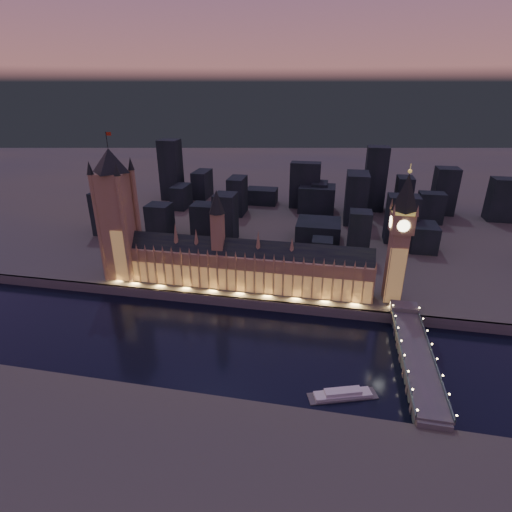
% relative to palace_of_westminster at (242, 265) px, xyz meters
% --- Properties ---
extents(ground_plane, '(2000.00, 2000.00, 0.00)m').
position_rel_palace_of_westminster_xyz_m(ground_plane, '(7.52, -61.74, -26.37)').
color(ground_plane, black).
rests_on(ground_plane, ground).
extents(north_bank, '(2000.00, 960.00, 8.00)m').
position_rel_palace_of_westminster_xyz_m(north_bank, '(7.52, 458.26, -22.37)').
color(north_bank, '#3C4644').
rests_on(north_bank, ground).
extents(embankment_wall, '(2000.00, 2.50, 8.00)m').
position_rel_palace_of_westminster_xyz_m(embankment_wall, '(7.52, -20.74, -22.37)').
color(embankment_wall, '#4B554D').
rests_on(embankment_wall, ground).
extents(palace_of_westminster, '(202.00, 21.76, 78.00)m').
position_rel_palace_of_westminster_xyz_m(palace_of_westminster, '(0.00, 0.00, 0.00)').
color(palace_of_westminster, '#9A7849').
rests_on(palace_of_westminster, north_bank).
extents(victoria_tower, '(31.68, 31.68, 117.90)m').
position_rel_palace_of_westminster_xyz_m(victoria_tower, '(-102.48, 0.18, 40.07)').
color(victoria_tower, '#9A7849').
rests_on(victoria_tower, north_bank).
extents(elizabeth_tower, '(18.00, 18.00, 102.26)m').
position_rel_palace_of_westminster_xyz_m(elizabeth_tower, '(115.52, 0.18, 38.49)').
color(elizabeth_tower, '#9A7849').
rests_on(elizabeth_tower, north_bank).
extents(westminster_bridge, '(18.67, 113.00, 15.90)m').
position_rel_palace_of_westminster_xyz_m(westminster_bridge, '(123.06, -65.19, -20.38)').
color(westminster_bridge, '#4B554D').
rests_on(westminster_bridge, ground).
extents(river_boat, '(39.36, 20.82, 4.50)m').
position_rel_palace_of_westminster_xyz_m(river_boat, '(80.13, -102.79, -24.81)').
color(river_boat, '#4B554D').
rests_on(river_boat, ground).
extents(city_backdrop, '(472.71, 215.63, 80.86)m').
position_rel_palace_of_westminster_xyz_m(city_backdrop, '(46.39, 184.57, 4.57)').
color(city_backdrop, black).
rests_on(city_backdrop, north_bank).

